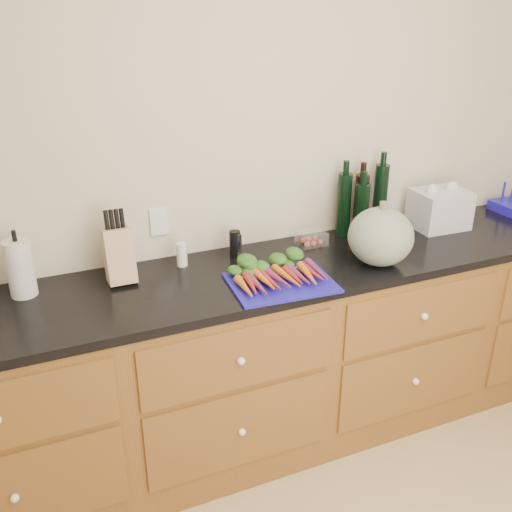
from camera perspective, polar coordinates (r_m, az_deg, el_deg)
name	(u,v)px	position (r m, az deg, el deg)	size (l,w,h in m)	color
wall_back	(277,168)	(2.77, 2.11, 8.82)	(4.10, 0.05, 2.60)	beige
cabinets	(303,352)	(2.86, 4.68, -9.55)	(3.60, 0.64, 0.90)	brown
countertop	(306,266)	(2.63, 4.98, -0.96)	(3.64, 0.62, 0.04)	black
cutting_board	(281,283)	(2.41, 2.51, -2.68)	(0.43, 0.32, 0.01)	#18149A
carrots	(277,273)	(2.42, 2.16, -1.74)	(0.38, 0.28, 0.05)	orange
squash	(381,237)	(2.60, 12.36, 1.91)	(0.29, 0.29, 0.26)	slate
paper_towel	(20,268)	(2.46, -22.51, -1.16)	(0.11, 0.11, 0.24)	silver
knife_block	(119,255)	(2.46, -13.55, 0.07)	(0.12, 0.12, 0.23)	tan
grinder_salt	(182,255)	(2.57, -7.43, 0.14)	(0.05, 0.05, 0.11)	silver
grinder_pepper	(235,244)	(2.64, -2.13, 1.21)	(0.05, 0.05, 0.13)	black
canister_chrome	(236,245)	(2.64, -1.97, 1.14)	(0.05, 0.05, 0.12)	white
tomato_box	(311,239)	(2.80, 5.56, 1.75)	(0.13, 0.11, 0.06)	white
bottles	(362,204)	(2.93, 10.55, 5.14)	(0.29, 0.15, 0.34)	black
grocery_bag	(439,209)	(3.13, 17.87, 4.49)	(0.27, 0.22, 0.20)	silver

